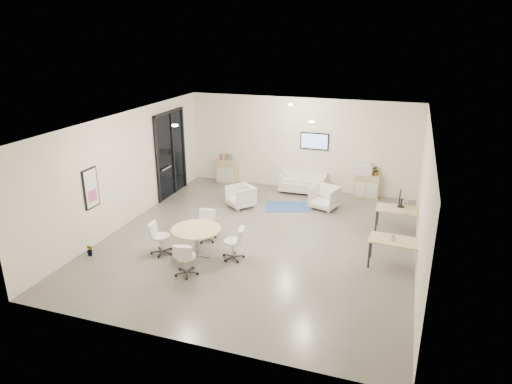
{
  "coord_description": "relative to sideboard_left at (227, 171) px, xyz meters",
  "views": [
    {
      "loc": [
        3.5,
        -10.58,
        5.34
      ],
      "look_at": [
        -0.23,
        0.4,
        1.2
      ],
      "focal_mm": 32.0,
      "sensor_mm": 36.0,
      "label": 1
    }
  ],
  "objects": [
    {
      "name": "cup",
      "position": [
        6.09,
        -4.62,
        0.32
      ],
      "size": [
        0.13,
        0.11,
        0.13
      ],
      "primitive_type": "imported",
      "rotation": [
        0.0,
        0.0,
        -0.07
      ],
      "color": "white",
      "rests_on": "desk_front"
    },
    {
      "name": "blue_rug",
      "position": [
        2.75,
        -1.71,
        -0.41
      ],
      "size": [
        1.62,
        1.34,
        0.01
      ],
      "primitive_type": "cube",
      "rotation": [
        0.0,
        0.0,
        0.34
      ],
      "color": "#2F4E92",
      "rests_on": "room_shell"
    },
    {
      "name": "plant_cabinet",
      "position": [
        5.3,
        0.01,
        0.52
      ],
      "size": [
        0.33,
        0.35,
        0.26
      ],
      "primitive_type": "imported",
      "rotation": [
        0.0,
        0.0,
        0.1
      ],
      "color": "#3F7F3F",
      "rests_on": "sideboard_right"
    },
    {
      "name": "sideboard_right",
      "position": [
        5.03,
        -0.0,
        -0.02
      ],
      "size": [
        0.81,
        0.39,
        0.81
      ],
      "color": "tan",
      "rests_on": "room_shell"
    },
    {
      "name": "armchair_right",
      "position": [
        3.89,
        -1.45,
        -0.02
      ],
      "size": [
        0.95,
        0.92,
        0.8
      ],
      "primitive_type": "imported",
      "rotation": [
        0.0,
        0.0,
        -0.3
      ],
      "color": "silver",
      "rests_on": "room_shell"
    },
    {
      "name": "monitor",
      "position": [
        6.15,
        -2.36,
        0.49
      ],
      "size": [
        0.2,
        0.5,
        0.44
      ],
      "color": "black",
      "rests_on": "desk_rear"
    },
    {
      "name": "armchair_left",
      "position": [
        1.34,
        -2.18,
        -0.04
      ],
      "size": [
        1.02,
        1.01,
        0.77
      ],
      "primitive_type": "imported",
      "rotation": [
        0.0,
        0.0,
        -0.68
      ],
      "color": "silver",
      "rests_on": "room_shell"
    },
    {
      "name": "wall_tv",
      "position": [
        3.16,
        0.18,
        1.33
      ],
      "size": [
        0.98,
        0.06,
        0.58
      ],
      "color": "black",
      "rests_on": "room_shell"
    },
    {
      "name": "sideboard_left",
      "position": [
        0.0,
        0.0,
        0.0
      ],
      "size": [
        0.75,
        0.39,
        0.84
      ],
      "color": "tan",
      "rests_on": "room_shell"
    },
    {
      "name": "ceiling_spots",
      "position": [
        2.46,
        -3.45,
        2.76
      ],
      "size": [
        3.14,
        4.14,
        0.03
      ],
      "color": "#FFEAC6",
      "rests_on": "room_shell"
    },
    {
      "name": "room_shell",
      "position": [
        2.66,
        -4.28,
        1.18
      ],
      "size": [
        9.6,
        10.6,
        4.8
      ],
      "color": "#56544E",
      "rests_on": "ground"
    },
    {
      "name": "artwork",
      "position": [
        -1.31,
        -5.88,
        1.13
      ],
      "size": [
        0.05,
        0.54,
        1.04
      ],
      "color": "black",
      "rests_on": "room_shell"
    },
    {
      "name": "desk_rear",
      "position": [
        6.19,
        -2.51,
        0.19
      ],
      "size": [
        1.31,
        0.66,
        0.68
      ],
      "rotation": [
        0.0,
        0.0,
        0.01
      ],
      "color": "tan",
      "rests_on": "room_shell"
    },
    {
      "name": "round_table",
      "position": [
        1.49,
        -5.67,
        0.24
      ],
      "size": [
        1.22,
        1.22,
        0.74
      ],
      "color": "tan",
      "rests_on": "room_shell"
    },
    {
      "name": "plant_floor",
      "position": [
        -1.04,
        -6.53,
        -0.35
      ],
      "size": [
        0.25,
        0.35,
        0.14
      ],
      "primitive_type": "imported",
      "rotation": [
        0.0,
        0.0,
        -0.27
      ],
      "color": "#3F7F3F",
      "rests_on": "room_shell"
    },
    {
      "name": "loveseat",
      "position": [
        2.9,
        -0.18,
        -0.1
      ],
      "size": [
        1.58,
        0.8,
        0.59
      ],
      "rotation": [
        0.0,
        0.0,
        0.01
      ],
      "color": "silver",
      "rests_on": "room_shell"
    },
    {
      "name": "printer",
      "position": [
        4.91,
        0.0,
        0.56
      ],
      "size": [
        0.55,
        0.47,
        0.37
      ],
      "rotation": [
        0.0,
        0.0,
        0.06
      ],
      "color": "white",
      "rests_on": "sideboard_right"
    },
    {
      "name": "books",
      "position": [
        -0.04,
        0.0,
        0.53
      ],
      "size": [
        0.44,
        0.14,
        0.22
      ],
      "color": "red",
      "rests_on": "sideboard_left"
    },
    {
      "name": "desk_front",
      "position": [
        6.2,
        -4.62,
        0.19
      ],
      "size": [
        1.33,
        0.73,
        0.67
      ],
      "rotation": [
        0.0,
        0.0,
        -0.07
      ],
      "color": "tan",
      "rests_on": "room_shell"
    },
    {
      "name": "glass_door",
      "position": [
        -1.29,
        -1.77,
        1.08
      ],
      "size": [
        0.09,
        1.9,
        2.85
      ],
      "color": "black",
      "rests_on": "room_shell"
    },
    {
      "name": "meeting_chairs",
      "position": [
        1.49,
        -5.67,
        -0.01
      ],
      "size": [
        2.47,
        2.47,
        0.82
      ],
      "color": "white",
      "rests_on": "room_shell"
    }
  ]
}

